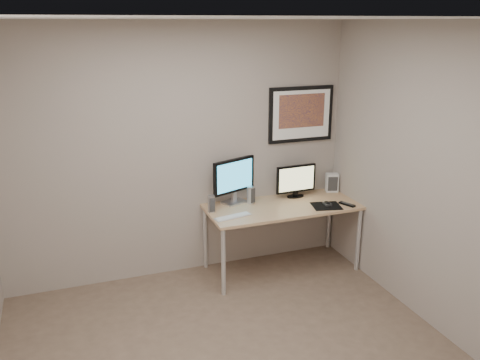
{
  "coord_description": "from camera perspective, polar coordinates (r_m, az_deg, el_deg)",
  "views": [
    {
      "loc": [
        -1.15,
        -3.2,
        2.59
      ],
      "look_at": [
        0.43,
        1.1,
        1.15
      ],
      "focal_mm": 38.0,
      "sensor_mm": 36.0,
      "label": 1
    }
  ],
  "objects": [
    {
      "name": "speaker_right",
      "position": [
        5.37,
        1.18,
        -1.68
      ],
      "size": [
        0.1,
        0.1,
        0.19
      ],
      "primitive_type": "cylinder",
      "rotation": [
        0.0,
        0.0,
        0.42
      ],
      "color": "#BABABF",
      "rests_on": "desk"
    },
    {
      "name": "mousepad",
      "position": [
        5.4,
        9.67,
        -2.89
      ],
      "size": [
        0.34,
        0.32,
        0.0
      ],
      "primitive_type": "cube",
      "rotation": [
        0.0,
        0.0,
        -0.22
      ],
      "color": "black",
      "rests_on": "desk"
    },
    {
      "name": "desk",
      "position": [
        5.38,
        4.76,
        -3.53
      ],
      "size": [
        1.6,
        0.7,
        0.73
      ],
      "color": "tan",
      "rests_on": "floor"
    },
    {
      "name": "speaker_left",
      "position": [
        5.14,
        -3.23,
        -2.69
      ],
      "size": [
        0.07,
        0.07,
        0.18
      ],
      "primitive_type": "cylinder",
      "rotation": [
        0.0,
        0.0,
        -0.02
      ],
      "color": "#BABABF",
      "rests_on": "desk"
    },
    {
      "name": "room",
      "position": [
        3.93,
        -2.66,
        3.58
      ],
      "size": [
        3.6,
        3.6,
        3.6
      ],
      "color": "white",
      "rests_on": "ground"
    },
    {
      "name": "monitor_tv",
      "position": [
        5.56,
        6.3,
        -0.02
      ],
      "size": [
        0.46,
        0.11,
        0.36
      ],
      "rotation": [
        0.0,
        0.0,
        0.04
      ],
      "color": "black",
      "rests_on": "desk"
    },
    {
      "name": "fan_unit",
      "position": [
        5.84,
        10.28,
        -0.28
      ],
      "size": [
        0.16,
        0.14,
        0.21
      ],
      "primitive_type": "cube",
      "rotation": [
        0.0,
        0.0,
        -0.31
      ],
      "color": "silver",
      "rests_on": "desk"
    },
    {
      "name": "mouse",
      "position": [
        5.43,
        9.77,
        -2.56
      ],
      "size": [
        0.06,
        0.1,
        0.03
      ],
      "primitive_type": "ellipsoid",
      "rotation": [
        0.0,
        0.0,
        -0.04
      ],
      "color": "black",
      "rests_on": "mousepad"
    },
    {
      "name": "framed_art",
      "position": [
        5.56,
        6.87,
        7.35
      ],
      "size": [
        0.75,
        0.04,
        0.6
      ],
      "color": "black",
      "rests_on": "room"
    },
    {
      "name": "keyboard",
      "position": [
        5.03,
        -0.81,
        -4.12
      ],
      "size": [
        0.39,
        0.17,
        0.01
      ],
      "primitive_type": "cube",
      "rotation": [
        0.0,
        0.0,
        0.19
      ],
      "color": "silver",
      "rests_on": "desk"
    },
    {
      "name": "monitor_large",
      "position": [
        5.33,
        -0.69,
        0.13
      ],
      "size": [
        0.51,
        0.25,
        0.48
      ],
      "rotation": [
        0.0,
        0.0,
        0.37
      ],
      "color": "#BABABF",
      "rests_on": "desk"
    },
    {
      "name": "remote",
      "position": [
        5.46,
        11.93,
        -2.66
      ],
      "size": [
        0.12,
        0.19,
        0.02
      ],
      "primitive_type": "cube",
      "rotation": [
        0.0,
        0.0,
        0.41
      ],
      "color": "black",
      "rests_on": "desk"
    }
  ]
}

